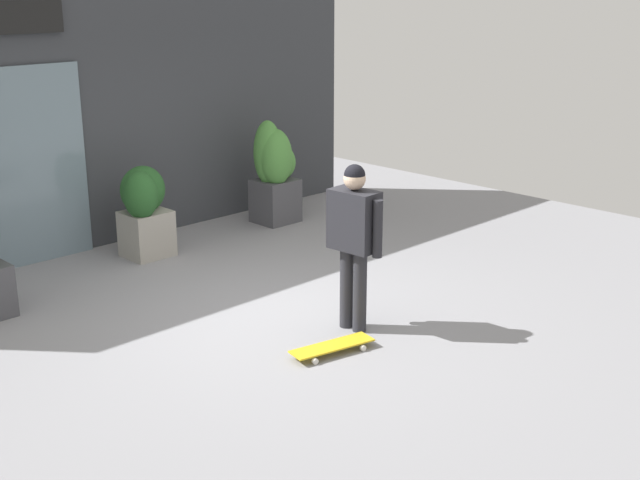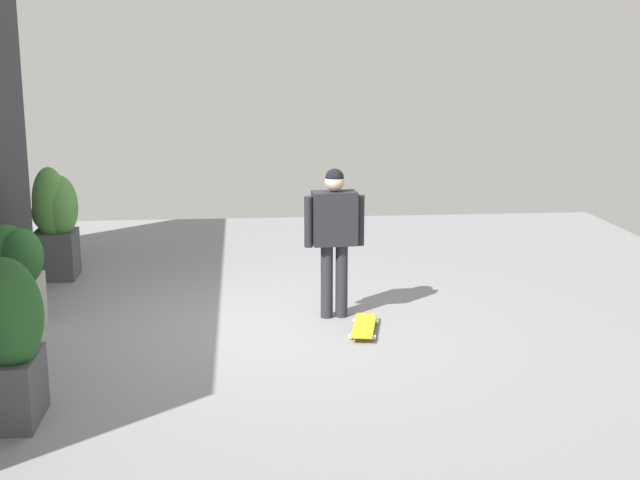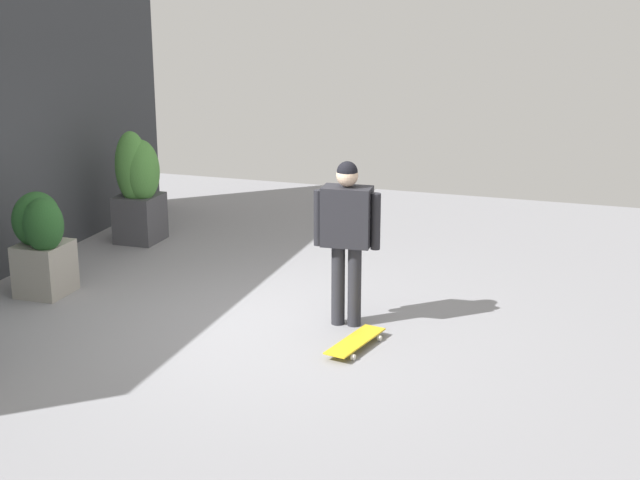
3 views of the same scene
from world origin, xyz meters
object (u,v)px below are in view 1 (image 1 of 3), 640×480
object	(u,v)px
planter_box_mid	(274,170)
skateboard	(332,346)
skateboarder	(354,231)
planter_box_right	(144,207)

from	to	relation	value
planter_box_mid	skateboard	bearing A→B (deg)	-125.06
skateboarder	planter_box_mid	size ratio (longest dim) A/B	1.13
skateboarder	skateboard	distance (m)	1.09
skateboarder	planter_box_right	size ratio (longest dim) A/B	1.47
skateboard	planter_box_right	bearing A→B (deg)	-83.94
skateboarder	skateboard	world-z (taller)	skateboarder
skateboarder	planter_box_right	xyz separation A→B (m)	(-0.16, 3.26, -0.37)
skateboard	skateboarder	bearing A→B (deg)	-142.98
skateboarder	planter_box_right	bearing A→B (deg)	-91.18
skateboard	planter_box_mid	bearing A→B (deg)	-112.89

